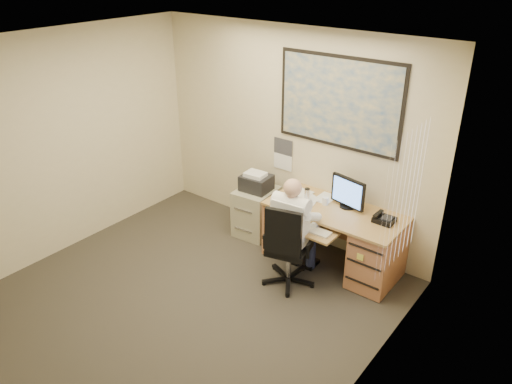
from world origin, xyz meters
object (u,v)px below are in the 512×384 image
Objects in this scene: filing_cabinet at (256,207)px; person at (291,232)px; office_chair at (286,261)px; desk at (360,241)px.

filing_cabinet is 1.18m from person.
filing_cabinet is 1.19m from office_chair.
office_chair is 0.35m from person.
person reaches higher than filing_cabinet.
person is at bearing -132.69° from desk.
person is (0.97, -0.62, 0.26)m from filing_cabinet.
office_chair is at bearing -40.96° from filing_cabinet.
desk is 0.90m from office_chair.
desk reaches higher than filing_cabinet.
desk is 0.85m from person.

